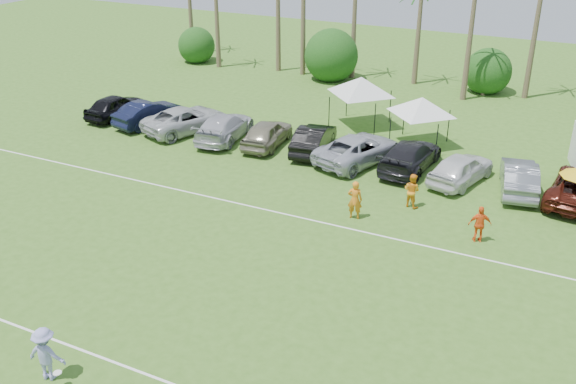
% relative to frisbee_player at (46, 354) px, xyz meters
% --- Properties ---
extents(field_lines, '(80.00, 12.10, 0.01)m').
position_rel_frisbee_player_xyz_m(field_lines, '(0.42, 7.47, -0.94)').
color(field_lines, white).
rests_on(field_lines, ground).
extents(bush_tree_0, '(4.00, 4.00, 4.00)m').
position_rel_frisbee_player_xyz_m(bush_tree_0, '(-18.58, 38.47, 0.85)').
color(bush_tree_0, brown).
rests_on(bush_tree_0, ground).
extents(bush_tree_1, '(4.00, 4.00, 4.00)m').
position_rel_frisbee_player_xyz_m(bush_tree_1, '(-5.58, 38.47, 0.85)').
color(bush_tree_1, brown).
rests_on(bush_tree_1, ground).
extents(bush_tree_2, '(4.00, 4.00, 4.00)m').
position_rel_frisbee_player_xyz_m(bush_tree_2, '(6.42, 38.47, 0.85)').
color(bush_tree_2, brown).
rests_on(bush_tree_2, ground).
extents(sideline_player_a, '(0.77, 0.59, 1.90)m').
position_rel_frisbee_player_xyz_m(sideline_player_a, '(4.80, 14.57, 0.01)').
color(sideline_player_a, orange).
rests_on(sideline_player_a, ground).
extents(sideline_player_b, '(0.99, 0.87, 1.72)m').
position_rel_frisbee_player_xyz_m(sideline_player_b, '(6.85, 16.94, -0.09)').
color(sideline_player_b, orange).
rests_on(sideline_player_b, ground).
extents(sideline_player_c, '(1.08, 0.75, 1.70)m').
position_rel_frisbee_player_xyz_m(sideline_player_c, '(10.50, 14.90, -0.10)').
color(sideline_player_c, orange).
rests_on(sideline_player_c, ground).
extents(canopy_tent_left, '(4.72, 4.72, 3.82)m').
position_rel_frisbee_player_xyz_m(canopy_tent_left, '(0.48, 26.90, 2.33)').
color(canopy_tent_left, black).
rests_on(canopy_tent_left, ground).
extents(canopy_tent_right, '(4.34, 4.34, 3.51)m').
position_rel_frisbee_player_xyz_m(canopy_tent_right, '(4.91, 25.20, 2.06)').
color(canopy_tent_right, black).
rests_on(canopy_tent_right, ground).
extents(frisbee_player, '(1.39, 0.96, 1.89)m').
position_rel_frisbee_player_xyz_m(frisbee_player, '(0.00, 0.00, 0.00)').
color(frisbee_player, '#9394D0').
rests_on(frisbee_player, ground).
extents(parked_car_0, '(2.11, 4.77, 1.60)m').
position_rel_frisbee_player_xyz_m(parked_car_0, '(-14.96, 21.23, -0.15)').
color(parked_car_0, black).
rests_on(parked_car_0, ground).
extents(parked_car_1, '(2.75, 5.11, 1.60)m').
position_rel_frisbee_player_xyz_m(parked_car_1, '(-12.04, 21.01, -0.15)').
color(parked_car_1, black).
rests_on(parked_car_1, ground).
extents(parked_car_2, '(4.46, 6.31, 1.60)m').
position_rel_frisbee_player_xyz_m(parked_car_2, '(-9.13, 21.05, -0.15)').
color(parked_car_2, '#BCBEBF').
rests_on(parked_car_2, ground).
extents(parked_car_3, '(2.96, 5.76, 1.60)m').
position_rel_frisbee_player_xyz_m(parked_car_3, '(-6.21, 20.94, -0.15)').
color(parked_car_3, '#B7B6BE').
rests_on(parked_car_3, ground).
extents(parked_car_4, '(2.30, 4.84, 1.60)m').
position_rel_frisbee_player_xyz_m(parked_car_4, '(-3.29, 21.08, -0.15)').
color(parked_car_4, gray).
rests_on(parked_car_4, ground).
extents(parked_car_5, '(2.42, 5.05, 1.60)m').
position_rel_frisbee_player_xyz_m(parked_car_5, '(-0.38, 21.42, -0.15)').
color(parked_car_5, black).
rests_on(parked_car_5, ground).
extents(parked_car_6, '(4.33, 6.29, 1.60)m').
position_rel_frisbee_player_xyz_m(parked_car_6, '(2.54, 21.07, -0.15)').
color(parked_car_6, '#ADAFBA').
rests_on(parked_car_6, ground).
extents(parked_car_7, '(2.62, 5.65, 1.60)m').
position_rel_frisbee_player_xyz_m(parked_car_7, '(5.45, 21.42, -0.15)').
color(parked_car_7, black).
rests_on(parked_car_7, ground).
extents(parked_car_8, '(3.07, 5.02, 1.60)m').
position_rel_frisbee_player_xyz_m(parked_car_8, '(8.37, 20.87, -0.15)').
color(parked_car_8, silver).
rests_on(parked_car_8, ground).
extents(parked_car_9, '(2.58, 5.08, 1.60)m').
position_rel_frisbee_player_xyz_m(parked_car_9, '(11.28, 21.08, -0.15)').
color(parked_car_9, slate).
rests_on(parked_car_9, ground).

